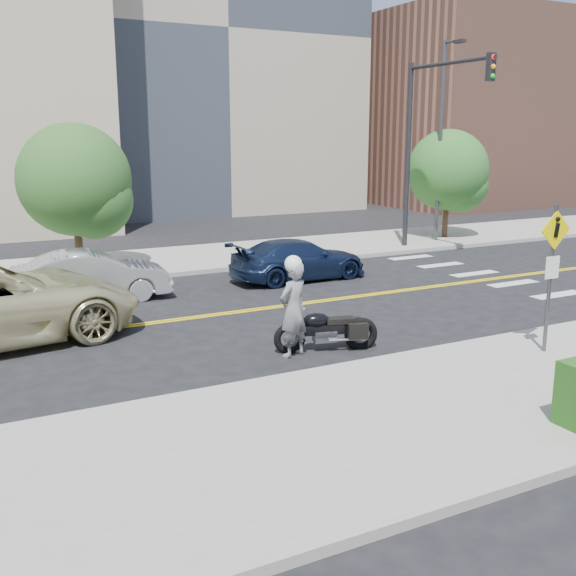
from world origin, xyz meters
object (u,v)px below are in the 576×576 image
at_px(pedestrian_sign, 552,264).
at_px(motorcyclist, 293,307).
at_px(motorcycle, 327,320).
at_px(parked_car_silver, 92,276).
at_px(parked_car_blue, 299,260).

height_order(pedestrian_sign, motorcyclist, pedestrian_sign).
height_order(motorcyclist, motorcycle, motorcyclist).
xyz_separation_m(pedestrian_sign, motorcyclist, (-4.50, 2.52, -0.91)).
bearing_deg(motorcycle, motorcyclist, -164.38).
bearing_deg(motorcyclist, parked_car_silver, -89.50).
bearing_deg(parked_car_silver, motorcycle, -148.04).
bearing_deg(motorcyclist, parked_car_blue, -140.22).
xyz_separation_m(motorcyclist, parked_car_silver, (-2.65, 6.79, -0.36)).
relative_size(pedestrian_sign, parked_car_blue, 0.68).
bearing_deg(parked_car_silver, motorcyclist, -153.70).
distance_m(pedestrian_sign, parked_car_blue, 9.24).
distance_m(motorcycle, parked_car_blue, 7.20).
distance_m(motorcyclist, motorcycle, 0.90).
relative_size(pedestrian_sign, motorcycle, 1.37).
bearing_deg(parked_car_blue, parked_car_silver, 86.50).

